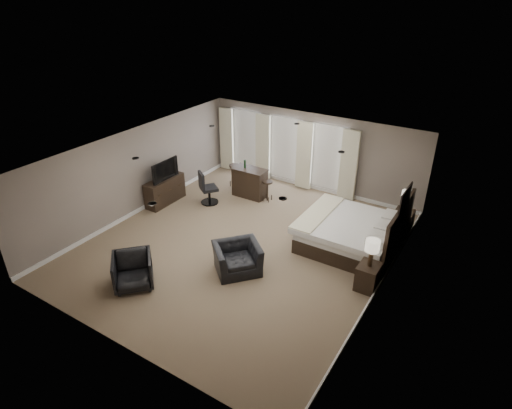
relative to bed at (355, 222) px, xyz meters
The scene contains 16 objects.
room 3.01m from the bed, 150.43° to the right, with size 7.60×8.60×2.64m.
window_bay 4.47m from the bed, 143.55° to the left, with size 5.25×0.20×2.30m.
bed is the anchor object (origin of this frame).
nightstand_near 1.76m from the bed, 58.46° to the right, with size 0.47×0.57×0.62m, color black.
nightstand_far 1.76m from the bed, 58.46° to the left, with size 0.50×0.61×0.67m, color black.
lamp_near 1.71m from the bed, 58.46° to the right, with size 0.33×0.33×0.67m, color beige.
lamp_far 1.71m from the bed, 58.46° to the left, with size 0.30×0.30×0.63m, color beige.
wall_art 1.48m from the bed, ahead, with size 0.04×0.96×0.56m, color slate.
dresser 6.08m from the bed, behind, with size 0.46×1.42×0.83m, color black.
tv 6.07m from the bed, behind, with size 1.09×0.63×0.14m, color black.
armchair_near 3.22m from the bed, 129.30° to the right, with size 1.09×0.71×0.95m, color black.
armchair_far 5.66m from the bed, 131.41° to the right, with size 0.87×0.81×0.89m, color black.
bar_counter 4.16m from the bed, 164.18° to the left, with size 1.12×0.58×0.97m, color black.
bar_stool_left 5.09m from the bed, 162.66° to the left, with size 0.37×0.37×0.78m, color black.
bar_stool_right 3.55m from the bed, 160.95° to the left, with size 0.32×0.32×0.68m, color black.
desk_chair 4.81m from the bed, behind, with size 0.56×0.56×1.09m, color black.
Camera 1 is at (5.48, -8.05, 6.34)m, focal length 30.00 mm.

